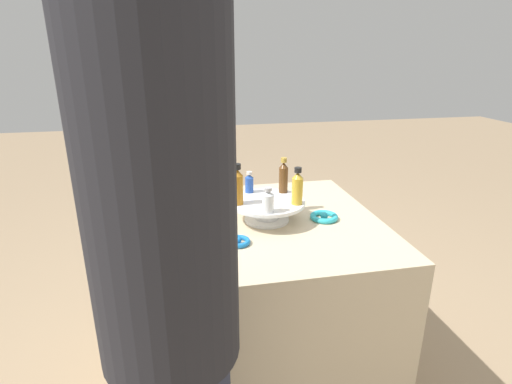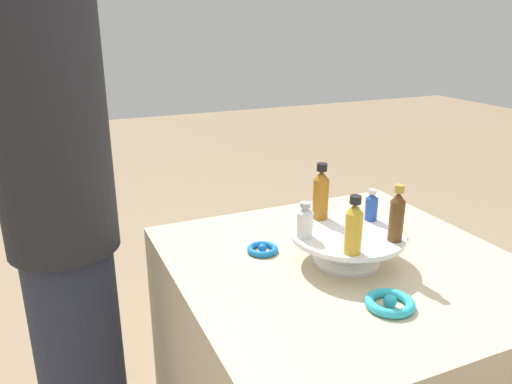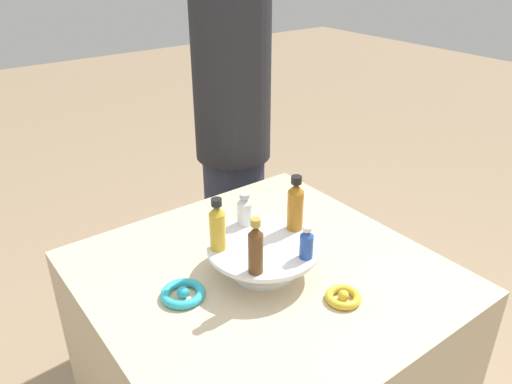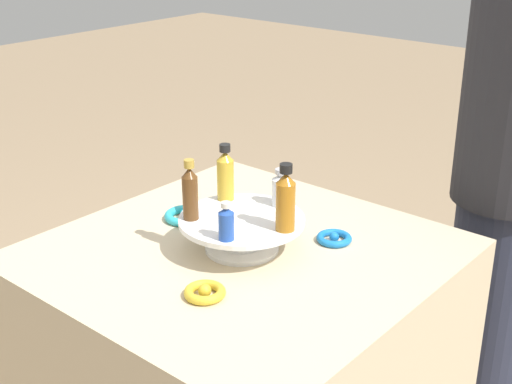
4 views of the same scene
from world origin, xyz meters
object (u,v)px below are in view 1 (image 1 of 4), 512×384
object	(u,v)px
bottle_gold	(297,187)
bottle_clear	(268,201)
display_stand	(267,207)
bottle_blue	(249,183)
ribbon_bow_blue	(238,241)
bottle_brown	(283,177)
ribbon_bow_gold	(238,200)
bottle_amber	(237,186)
person_figure	(168,291)
ribbon_bow_teal	(324,217)

from	to	relation	value
bottle_gold	bottle_clear	bearing A→B (deg)	-155.07
bottle_gold	display_stand	bearing A→B (deg)	150.93
bottle_blue	ribbon_bow_blue	world-z (taller)	bottle_blue
bottle_blue	bottle_clear	size ratio (longest dim) A/B	0.94
display_stand	ribbon_bow_blue	bearing A→B (deg)	-128.72
bottle_gold	bottle_brown	xyz separation A→B (m)	(-0.02, 0.13, 0.00)
bottle_gold	ribbon_bow_blue	world-z (taller)	bottle_gold
display_stand	bottle_gold	bearing A→B (deg)	-29.07
bottle_blue	ribbon_bow_gold	distance (m)	0.15
bottle_amber	ribbon_bow_blue	world-z (taller)	bottle_amber
ribbon_bow_blue	person_figure	size ratio (longest dim) A/B	0.05
bottle_brown	ribbon_bow_teal	size ratio (longest dim) A/B	1.31
bottle_gold	bottle_brown	distance (m)	0.14
bottle_blue	ribbon_bow_blue	xyz separation A→B (m)	(-0.09, -0.28, -0.11)
bottle_clear	person_figure	size ratio (longest dim) A/B	0.05
bottle_blue	bottle_brown	world-z (taller)	bottle_brown
ribbon_bow_teal	bottle_brown	bearing A→B (deg)	140.34
bottle_blue	bottle_amber	bearing A→B (deg)	-119.07
bottle_blue	bottle_gold	xyz separation A→B (m)	(0.15, -0.16, 0.02)
person_figure	bottle_gold	bearing A→B (deg)	-8.77
bottle_clear	ribbon_bow_gold	bearing A→B (deg)	100.36
ribbon_bow_gold	bottle_gold	bearing A→B (deg)	-55.42
bottle_blue	bottle_clear	xyz separation A→B (m)	(0.03, -0.22, 0.00)
display_stand	bottle_gold	size ratio (longest dim) A/B	2.08
ribbon_bow_gold	ribbon_bow_blue	xyz separation A→B (m)	(-0.06, -0.38, -0.00)
ribbon_bow_blue	bottle_amber	bearing A→B (deg)	81.21
display_stand	bottle_gold	world-z (taller)	bottle_gold
bottle_brown	bottle_amber	bearing A→B (deg)	-155.07
display_stand	person_figure	bearing A→B (deg)	-118.53
display_stand	ribbon_bow_teal	size ratio (longest dim) A/B	2.68
display_stand	bottle_amber	world-z (taller)	bottle_amber
bottle_clear	bottle_brown	world-z (taller)	bottle_brown
bottle_gold	ribbon_bow_blue	xyz separation A→B (m)	(-0.24, -0.12, -0.14)
bottle_brown	ribbon_bow_blue	xyz separation A→B (m)	(-0.22, -0.25, -0.14)
bottle_clear	person_figure	world-z (taller)	person_figure
bottle_brown	person_figure	bearing A→B (deg)	-120.98
ribbon_bow_teal	ribbon_bow_gold	bearing A→B (deg)	141.28
ribbon_bow_blue	person_figure	distance (m)	0.55
person_figure	bottle_blue	bearing A→B (deg)	6.47
display_stand	person_figure	xyz separation A→B (m)	(-0.36, -0.66, 0.10)
person_figure	ribbon_bow_blue	bearing A→B (deg)	4.25
bottle_clear	bottle_gold	world-z (taller)	bottle_gold
bottle_brown	ribbon_bow_teal	bearing A→B (deg)	-39.66
display_stand	ribbon_bow_blue	distance (m)	0.23
bottle_clear	ribbon_bow_gold	world-z (taller)	bottle_clear
display_stand	bottle_blue	world-z (taller)	bottle_blue
bottle_gold	bottle_brown	size ratio (longest dim) A/B	0.98
bottle_blue	person_figure	size ratio (longest dim) A/B	0.05
bottle_clear	ribbon_bow_teal	distance (m)	0.28
bottle_blue	ribbon_bow_gold	bearing A→B (deg)	107.36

